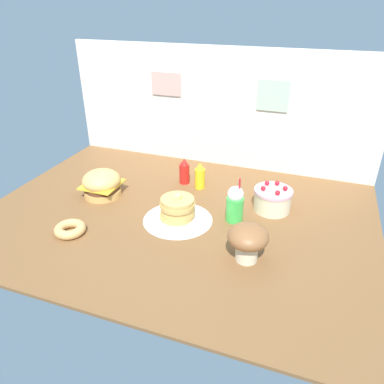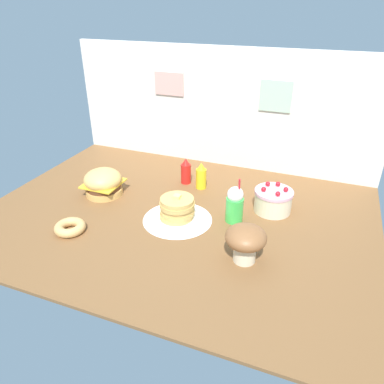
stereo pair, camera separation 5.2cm
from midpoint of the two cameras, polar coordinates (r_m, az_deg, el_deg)
name	(u,v)px [view 1 (the left image)]	position (r m, az deg, el deg)	size (l,w,h in m)	color
ground_plane	(176,216)	(2.40, -3.07, -3.80)	(2.50, 1.81, 0.02)	brown
back_wall	(218,108)	(2.98, 3.50, 12.93)	(2.50, 0.04, 0.94)	silver
doily_mat	(178,220)	(2.34, -2.87, -4.33)	(0.44, 0.44, 0.00)	white
burger	(102,184)	(2.66, -14.44, 1.27)	(0.27, 0.27, 0.19)	#DBA859
pancake_stack	(178,210)	(2.30, -2.92, -2.86)	(0.34, 0.34, 0.18)	white
layer_cake	(272,199)	(2.46, 11.85, -1.14)	(0.25, 0.25, 0.18)	beige
ketchup_bottle	(184,172)	(2.75, -1.74, 3.20)	(0.08, 0.08, 0.20)	red
mustard_bottle	(200,176)	(2.68, 0.68, 2.45)	(0.08, 0.08, 0.20)	yellow
cream_soda_cup	(235,204)	(2.29, 6.07, -1.86)	(0.11, 0.11, 0.30)	green
donut_pink_glaze	(70,229)	(2.33, -19.11, -5.46)	(0.19, 0.19, 0.06)	tan
mushroom_stool	(248,240)	(1.96, 7.93, -7.36)	(0.22, 0.22, 0.21)	beige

